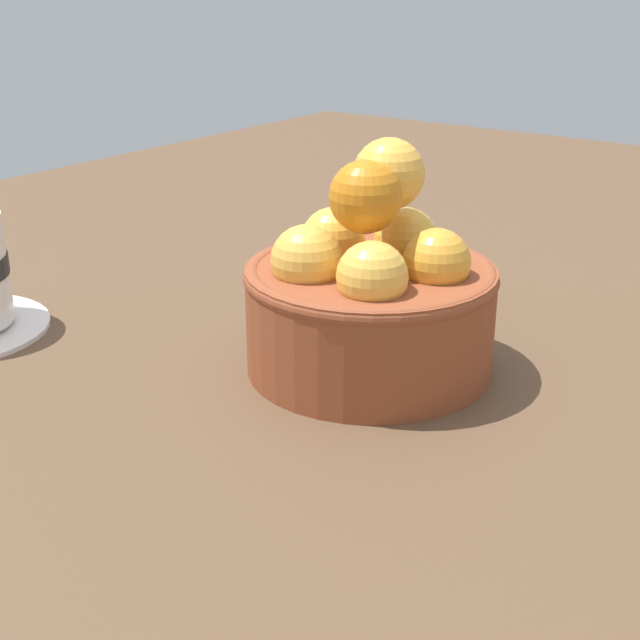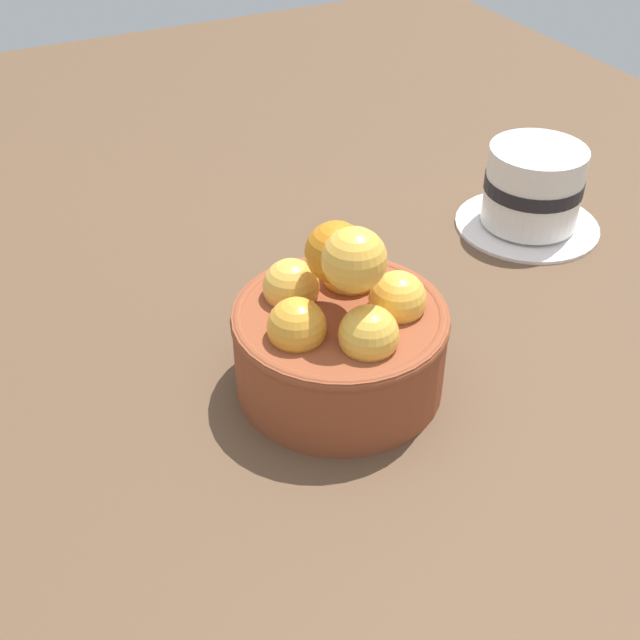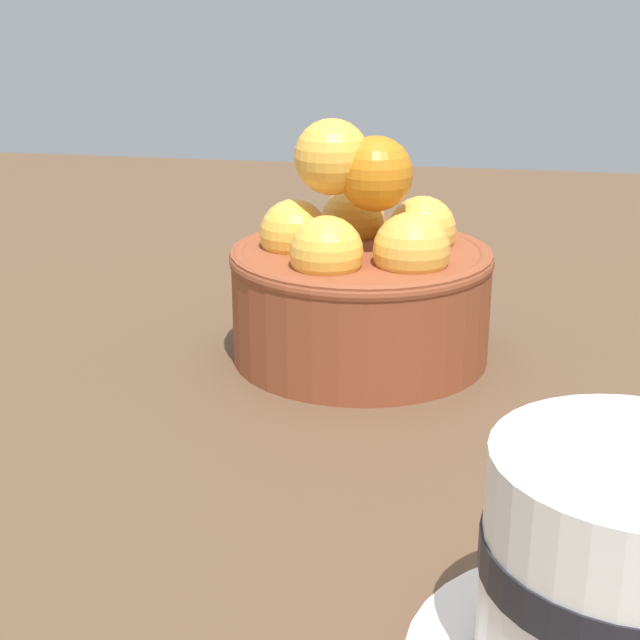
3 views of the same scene
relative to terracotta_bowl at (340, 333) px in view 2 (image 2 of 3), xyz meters
The scene contains 3 objects.
ground_plane 6.77cm from the terracotta_bowl, 43.26° to the left, with size 154.41×116.32×4.77cm, color brown.
terracotta_bowl is the anchor object (origin of this frame).
coffee_cup 26.70cm from the terracotta_bowl, 65.33° to the right, with size 12.41×12.41×7.38cm.
Camera 2 is at (-37.25, 19.92, 37.31)cm, focal length 46.69 mm.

